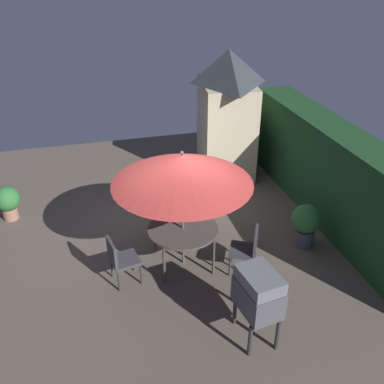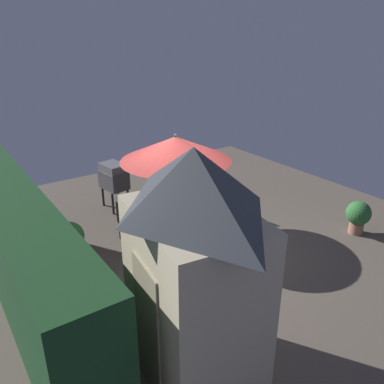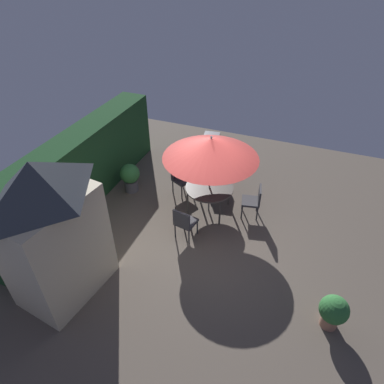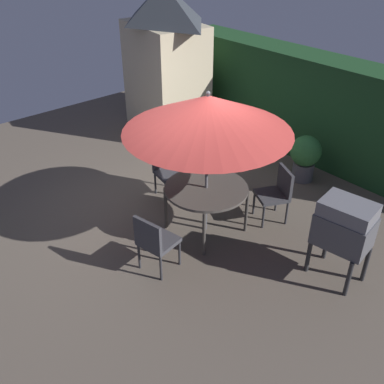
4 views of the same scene
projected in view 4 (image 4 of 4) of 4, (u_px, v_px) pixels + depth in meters
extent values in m
plane|color=brown|center=(171.00, 209.00, 7.48)|extent=(11.00, 11.00, 0.00)
cube|color=#193D1E|center=(305.00, 104.00, 8.89)|extent=(6.41, 0.85, 2.00)
cube|color=#C6B793|center=(166.00, 79.00, 9.69)|extent=(1.93, 1.46, 2.36)
pyramid|color=#33383D|center=(164.00, 3.00, 8.85)|extent=(2.05, 1.55, 0.77)
cube|color=gray|center=(190.00, 85.00, 10.12)|extent=(0.75, 0.13, 1.84)
cylinder|color=#47423D|center=(206.00, 188.00, 6.61)|extent=(1.27, 1.27, 0.04)
cylinder|color=#3C3834|center=(166.00, 208.00, 6.86)|extent=(0.05, 0.05, 0.74)
cylinder|color=#3C3834|center=(204.00, 235.00, 6.29)|extent=(0.05, 0.05, 0.74)
cylinder|color=#3C3834|center=(207.00, 188.00, 7.35)|extent=(0.05, 0.05, 0.74)
cylinder|color=#3C3834|center=(246.00, 211.00, 6.78)|extent=(0.05, 0.05, 0.74)
cylinder|color=#4C4C51|center=(207.00, 168.00, 6.43)|extent=(0.04, 0.04, 2.21)
cone|color=#B73833|center=(208.00, 114.00, 5.97)|extent=(2.39, 2.39, 0.52)
sphere|color=#4C4C51|center=(208.00, 93.00, 5.82)|extent=(0.06, 0.06, 0.06)
cube|color=#47474C|center=(344.00, 230.00, 5.70)|extent=(0.77, 0.60, 0.45)
cube|color=slate|center=(348.00, 210.00, 5.53)|extent=(0.73, 0.57, 0.20)
cylinder|color=#262628|center=(309.00, 255.00, 6.05)|extent=(0.06, 0.06, 0.55)
cylinder|color=#262628|center=(348.00, 279.00, 5.66)|extent=(0.06, 0.06, 0.55)
cylinder|color=#262628|center=(326.00, 243.00, 6.28)|extent=(0.06, 0.06, 0.55)
cylinder|color=#262628|center=(366.00, 265.00, 5.89)|extent=(0.06, 0.06, 0.55)
cube|color=#38383D|center=(271.00, 196.00, 7.01)|extent=(0.62, 0.62, 0.06)
cube|color=#38383D|center=(285.00, 182.00, 6.93)|extent=(0.43, 0.25, 0.45)
cylinder|color=#2C2C30|center=(287.00, 212.00, 7.01)|extent=(0.04, 0.04, 0.45)
cylinder|color=#2C2C30|center=(276.00, 199.00, 7.34)|extent=(0.04, 0.04, 0.45)
cylinder|color=#2C2C30|center=(263.00, 216.00, 6.92)|extent=(0.04, 0.04, 0.45)
cylinder|color=#2C2C30|center=(254.00, 202.00, 7.25)|extent=(0.04, 0.04, 0.45)
cube|color=#38383D|center=(170.00, 173.00, 7.61)|extent=(0.53, 0.53, 0.06)
cube|color=#38383D|center=(164.00, 157.00, 7.65)|extent=(0.13, 0.46, 0.45)
cylinder|color=#2C2C30|center=(175.00, 177.00, 7.97)|extent=(0.04, 0.04, 0.45)
cylinder|color=#2C2C30|center=(155.00, 182.00, 7.79)|extent=(0.04, 0.04, 0.45)
cylinder|color=#2C2C30|center=(186.00, 187.00, 7.68)|extent=(0.04, 0.04, 0.45)
cylinder|color=#2C2C30|center=(166.00, 193.00, 7.50)|extent=(0.04, 0.04, 0.45)
cube|color=#38383D|center=(159.00, 241.00, 6.03)|extent=(0.54, 0.54, 0.06)
cube|color=#38383D|center=(148.00, 236.00, 5.77)|extent=(0.46, 0.14, 0.45)
cylinder|color=#2C2C30|center=(139.00, 255.00, 6.12)|extent=(0.04, 0.04, 0.45)
cylinder|color=#2C2C30|center=(161.00, 267.00, 5.92)|extent=(0.04, 0.04, 0.45)
cylinder|color=#2C2C30|center=(158.00, 241.00, 6.39)|extent=(0.04, 0.04, 0.45)
cylinder|color=#2C2C30|center=(179.00, 252.00, 6.19)|extent=(0.04, 0.04, 0.45)
cylinder|color=#4C4C51|center=(303.00, 171.00, 8.24)|extent=(0.39, 0.39, 0.35)
sphere|color=#2D6B33|center=(306.00, 151.00, 8.02)|extent=(0.57, 0.57, 0.57)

